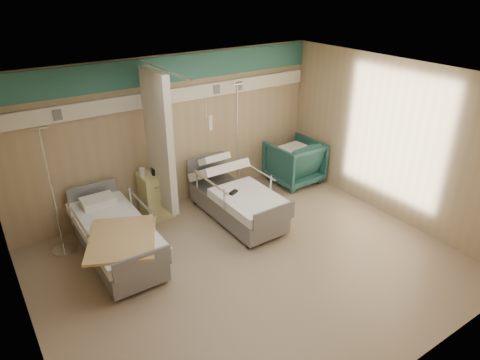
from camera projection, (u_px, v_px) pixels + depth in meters
name	position (u px, v px, depth m)	size (l,w,h in m)	color
ground	(251.00, 266.00, 6.51)	(6.00, 5.00, 0.00)	gray
room_walls	(240.00, 147.00, 5.87)	(6.04, 5.04, 2.82)	tan
bed_right	(237.00, 203.00, 7.64)	(1.00, 2.16, 0.63)	white
bed_left	(117.00, 242.00, 6.53)	(1.00, 2.16, 0.63)	white
bedside_cabinet	(156.00, 195.00, 7.69)	(0.50, 0.48, 0.85)	#D1CD83
visitor_armchair	(294.00, 162.00, 8.96)	(0.97, 1.00, 0.91)	#1F4E4C
waffle_blanket	(295.00, 141.00, 8.70)	(0.61, 0.54, 0.07)	silver
iv_stand_right	(237.00, 169.00, 8.63)	(0.39, 0.39, 2.19)	silver
iv_stand_left	(60.00, 228.00, 6.69)	(0.37, 0.37, 2.08)	silver
call_remote	(233.00, 192.00, 7.30)	(0.17, 0.08, 0.04)	black
tan_blanket	(122.00, 239.00, 6.02)	(0.91, 1.15, 0.04)	tan
toiletry_bag	(157.00, 171.00, 7.47)	(0.20, 0.13, 0.11)	black
white_cup	(142.00, 172.00, 7.39)	(0.10, 0.10, 0.14)	white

